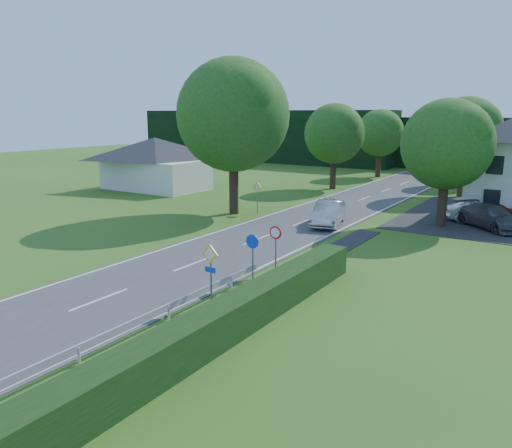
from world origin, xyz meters
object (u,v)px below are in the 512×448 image
Objects in this scene: parked_car_silver_a at (475,212)px; parasol at (484,199)px; moving_car at (329,213)px; parked_car_red at (495,207)px; streetlight at (446,158)px; parked_car_grey at (491,217)px; motorcycle at (329,201)px.

parked_car_silver_a is 1.84× the size of parasol.
parked_car_silver_a is 4.01m from parasol.
parked_car_red is (9.25, 8.65, 0.01)m from moving_car.
parked_car_silver_a is (2.06, 1.00, -3.76)m from streetlight.
parked_car_silver_a is at bearing -89.34° from parasol.
moving_car is at bearing 160.00° from parked_car_grey.
parasol is (-1.36, 5.84, 0.21)m from parked_car_grey.
parked_car_red is 2.06m from parked_car_silver_a.
moving_car is 10.78m from parked_car_grey.
moving_car is 6.99m from motorcycle.
streetlight is 1.98× the size of parked_car_silver_a.
parasol reaches higher than parked_car_grey.
streetlight is 3.65× the size of parasol.
streetlight is 9.25m from moving_car.
streetlight is 4.40m from parked_car_silver_a.
motorcycle is 0.80× the size of parasol.
parasol is (-1.08, 2.23, 0.17)m from parked_car_red.
parked_car_red is 2.48m from parasol.
parked_car_red is at bearing 28.26° from moving_car.
parked_car_red reaches higher than motorcycle.
parked_car_red is at bearing 41.89° from streetlight.
streetlight is at bearing 11.21° from motorcycle.
streetlight is 5.04m from parked_car_grey.
parked_car_red reaches higher than parked_car_silver_a.
parked_car_grey is (1.31, -1.84, 0.11)m from parked_car_silver_a.
parked_car_silver_a is (8.21, 6.88, -0.15)m from moving_car.
streetlight is 1.66× the size of parked_car_red.
motorcycle is 0.43× the size of parked_car_silver_a.
parasol reaches higher than motorcycle.
streetlight reaches higher than parked_car_grey.
parked_car_grey is at bearing -167.48° from parked_car_red.
motorcycle is 0.33× the size of parked_car_grey.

